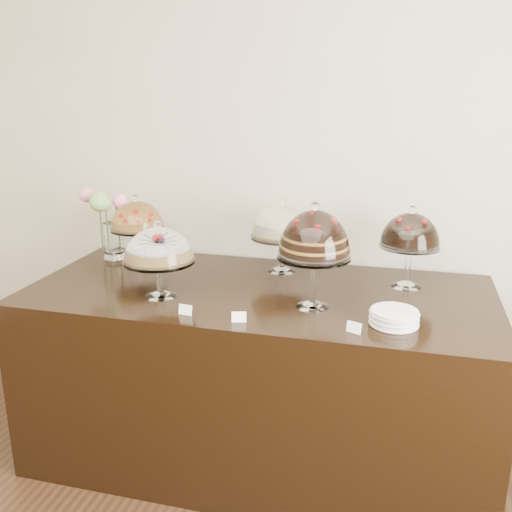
% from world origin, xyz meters
% --- Properties ---
extents(wall_back, '(5.00, 0.04, 3.00)m').
position_xyz_m(wall_back, '(0.00, 3.00, 1.50)').
color(wall_back, '#BCB298').
rests_on(wall_back, ground).
extents(display_counter, '(2.20, 1.00, 0.90)m').
position_xyz_m(display_counter, '(0.10, 2.45, 0.45)').
color(display_counter, black).
rests_on(display_counter, ground).
extents(cake_stand_sugar_sponge, '(0.33, 0.33, 0.36)m').
position_xyz_m(cake_stand_sugar_sponge, '(-0.31, 2.25, 1.13)').
color(cake_stand_sugar_sponge, white).
rests_on(cake_stand_sugar_sponge, display_counter).
extents(cake_stand_choco_layer, '(0.32, 0.32, 0.47)m').
position_xyz_m(cake_stand_choco_layer, '(0.39, 2.30, 1.21)').
color(cake_stand_choco_layer, white).
rests_on(cake_stand_choco_layer, display_counter).
extents(cake_stand_cheesecake, '(0.33, 0.33, 0.39)m').
position_xyz_m(cake_stand_cheesecake, '(0.15, 2.75, 1.15)').
color(cake_stand_cheesecake, white).
rests_on(cake_stand_cheesecake, display_counter).
extents(cake_stand_dark_choco, '(0.29, 0.29, 0.40)m').
position_xyz_m(cake_stand_dark_choco, '(0.78, 2.67, 1.16)').
color(cake_stand_dark_choco, white).
rests_on(cake_stand_dark_choco, display_counter).
extents(cake_stand_fruit_tart, '(0.30, 0.30, 0.37)m').
position_xyz_m(cake_stand_fruit_tart, '(-0.65, 2.72, 1.14)').
color(cake_stand_fruit_tart, white).
rests_on(cake_stand_fruit_tart, display_counter).
extents(flower_vase, '(0.28, 0.31, 0.40)m').
position_xyz_m(flower_vase, '(-0.82, 2.74, 1.13)').
color(flower_vase, white).
rests_on(flower_vase, display_counter).
extents(plate_stack, '(0.19, 0.19, 0.06)m').
position_xyz_m(plate_stack, '(0.74, 2.18, 0.93)').
color(plate_stack, white).
rests_on(plate_stack, display_counter).
extents(price_card_left, '(0.06, 0.02, 0.04)m').
position_xyz_m(price_card_left, '(-0.12, 2.06, 0.92)').
color(price_card_left, white).
rests_on(price_card_left, display_counter).
extents(price_card_right, '(0.06, 0.04, 0.04)m').
position_xyz_m(price_card_right, '(0.59, 2.06, 0.92)').
color(price_card_right, white).
rests_on(price_card_right, display_counter).
extents(price_card_extra, '(0.06, 0.03, 0.04)m').
position_xyz_m(price_card_extra, '(0.12, 2.05, 0.92)').
color(price_card_extra, white).
rests_on(price_card_extra, display_counter).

